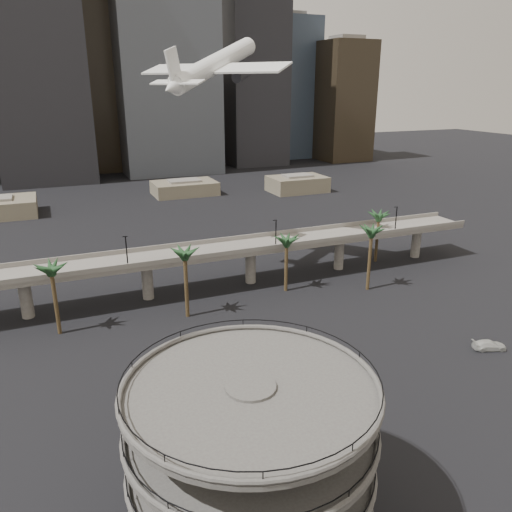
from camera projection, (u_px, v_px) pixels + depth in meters
name	position (u px, v px, depth m)	size (l,w,h in m)	color
ground	(345.00, 466.00, 55.58)	(700.00, 700.00, 0.00)	black
parking_ramp	(251.00, 448.00, 44.15)	(22.20, 22.20, 17.35)	#4A4745
overpass	(200.00, 257.00, 101.18)	(130.00, 9.30, 14.70)	#69645E
palm_trees	(268.00, 242.00, 97.32)	(76.40, 18.40, 14.00)	#4E3B21
low_buildings	(150.00, 194.00, 181.31)	(135.00, 27.50, 6.80)	#675D4C
skyline	(129.00, 67.00, 234.72)	(269.00, 86.00, 132.94)	#85705C
airborne_jet	(215.00, 65.00, 104.36)	(30.79, 29.37, 14.16)	white
car_a	(233.00, 396.00, 66.87)	(1.68, 4.18, 1.43)	#AE1819
car_b	(307.00, 387.00, 68.83)	(1.61, 4.63, 1.53)	black
car_c	(489.00, 345.00, 79.99)	(2.15, 5.29, 1.54)	silver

